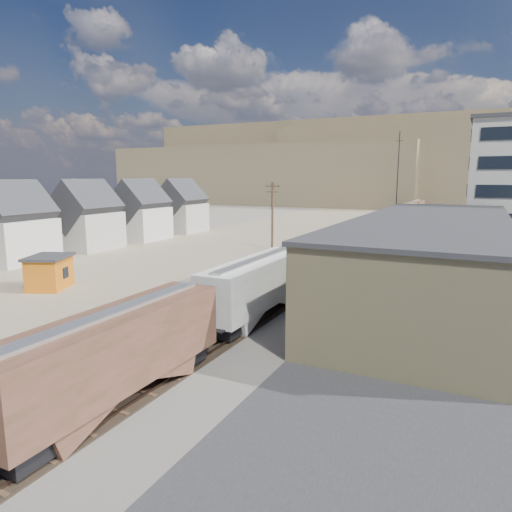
% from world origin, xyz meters
% --- Properties ---
extents(ground, '(300.00, 300.00, 0.00)m').
position_xyz_m(ground, '(0.00, 0.00, 0.00)').
color(ground, '#6B6356').
rests_on(ground, ground).
extents(ballast_bed, '(18.00, 200.00, 0.06)m').
position_xyz_m(ballast_bed, '(0.00, 50.00, 0.03)').
color(ballast_bed, '#4C4742').
rests_on(ballast_bed, ground).
extents(dirt_yard, '(24.00, 180.00, 0.03)m').
position_xyz_m(dirt_yard, '(-20.00, 40.00, 0.01)').
color(dirt_yard, '#786D52').
rests_on(dirt_yard, ground).
extents(asphalt_lot, '(26.00, 120.00, 0.04)m').
position_xyz_m(asphalt_lot, '(22.00, 35.00, 0.02)').
color(asphalt_lot, '#232326').
rests_on(asphalt_lot, ground).
extents(rail_tracks, '(11.40, 200.00, 0.24)m').
position_xyz_m(rail_tracks, '(-0.55, 50.00, 0.11)').
color(rail_tracks, black).
rests_on(rail_tracks, ground).
extents(freight_train, '(3.00, 119.74, 4.46)m').
position_xyz_m(freight_train, '(3.80, 49.83, 2.79)').
color(freight_train, black).
rests_on(freight_train, ground).
extents(warehouse, '(12.40, 40.40, 7.25)m').
position_xyz_m(warehouse, '(14.98, 25.00, 3.65)').
color(warehouse, tan).
rests_on(warehouse, ground).
extents(utility_pole_north, '(2.20, 0.32, 10.00)m').
position_xyz_m(utility_pole_north, '(-8.50, 42.00, 5.30)').
color(utility_pole_north, '#382619').
rests_on(utility_pole_north, ground).
extents(radio_mast, '(1.20, 0.16, 18.00)m').
position_xyz_m(radio_mast, '(6.00, 60.00, 9.12)').
color(radio_mast, black).
rests_on(radio_mast, ground).
extents(townhouse_row, '(8.15, 68.16, 10.47)m').
position_xyz_m(townhouse_row, '(-34.00, 25.00, 4.34)').
color(townhouse_row, '#B7B2A8').
rests_on(townhouse_row, ground).
extents(hills_north, '(265.00, 80.00, 32.00)m').
position_xyz_m(hills_north, '(0.17, 167.92, 14.10)').
color(hills_north, brown).
rests_on(hills_north, ground).
extents(maintenance_shed, '(5.06, 5.56, 3.31)m').
position_xyz_m(maintenance_shed, '(-18.41, 11.28, 1.69)').
color(maintenance_shed, '#CF6813').
rests_on(maintenance_shed, ground).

